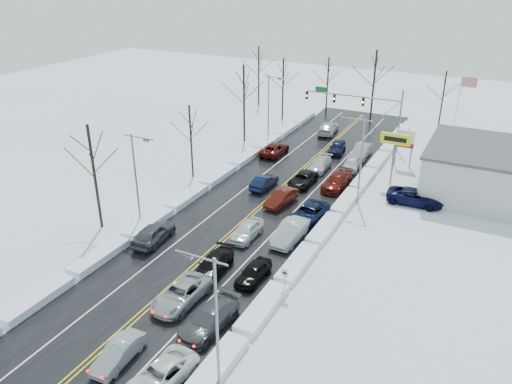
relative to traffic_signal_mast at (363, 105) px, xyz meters
The scene contains 44 objects.
ground 28.73m from the traffic_signal_mast, 97.02° to the right, with size 160.00×160.00×0.00m, color silver.
road_surface 26.78m from the traffic_signal_mast, 97.55° to the right, with size 14.00×84.00×0.01m, color black.
snow_bank_left 28.77m from the traffic_signal_mast, 113.03° to the right, with size 1.57×72.00×0.65m, color white.
snow_bank_right 26.88m from the traffic_signal_mast, 80.92° to the right, with size 1.57×72.00×0.65m, color white.
traffic_signal_mast is the anchor object (origin of this frame).
tires_plus_sign 13.92m from the traffic_signal_mast, 59.54° to the right, with size 3.20×0.34×6.00m.
used_vehicles_sign 9.50m from the traffic_signal_mast, 40.34° to the right, with size 2.20×0.22×4.65m.
speed_limit_sign 36.51m from the traffic_signal_mast, 82.48° to the right, with size 0.55×0.09×2.35m.
flagpole 11.90m from the traffic_signal_mast, ahead, with size 1.87×1.20×10.00m.
streetlight_se 46.25m from the traffic_signal_mast, 83.98° to the right, with size 3.20×0.25×9.00m.
streetlight_ne 18.63m from the traffic_signal_mast, 74.91° to the right, with size 3.20×0.25×9.00m.
streetlight_sw 34.08m from the traffic_signal_mast, 110.16° to the right, with size 3.20×0.25×9.00m.
streetlight_nw 12.40m from the traffic_signal_mast, 161.23° to the right, with size 3.20×0.25×9.00m.
tree_left_b 37.16m from the traffic_signal_mast, 113.74° to the right, with size 4.00×4.00×10.00m.
tree_left_c 24.38m from the traffic_signal_mast, 124.90° to the right, with size 3.40×3.40×8.50m.
tree_left_d 15.93m from the traffic_signal_mast, 157.76° to the right, with size 4.20×4.20×10.50m.
tree_left_e 15.51m from the traffic_signal_mast, 157.13° to the left, with size 3.80×3.80×9.50m.
tree_far_a 24.63m from the traffic_signal_mast, 150.75° to the left, with size 4.00×4.00×10.00m.
tree_far_b 16.10m from the traffic_signal_mast, 125.98° to the left, with size 3.60×3.60×9.00m.
tree_far_c 11.32m from the traffic_signal_mast, 97.48° to the left, with size 4.40×4.40×11.00m.
tree_far_d 15.16m from the traffic_signal_mast, 55.64° to the left, with size 3.40×3.40×8.50m.
queued_car_1 47.22m from the traffic_signal_mast, 92.03° to the right, with size 1.43×4.09×1.35m, color #94969B.
queued_car_2 40.56m from the traffic_signal_mast, 92.34° to the right, with size 2.44×5.30×1.47m, color #A1A4A8.
queued_car_3 36.24m from the traffic_signal_mast, 92.53° to the right, with size 2.00×4.91×1.42m, color black.
queued_car_4 30.19m from the traffic_signal_mast, 93.43° to the right, with size 1.76×4.38×1.49m, color silver.
queued_car_5 22.73m from the traffic_signal_mast, 94.66° to the right, with size 1.60×4.59×1.51m, color #481009.
queued_car_6 17.36m from the traffic_signal_mast, 96.01° to the right, with size 2.21×4.78×1.33m, color black.
queued_car_7 12.66m from the traffic_signal_mast, 97.73° to the right, with size 1.95×4.79×1.39m, color #B0B4B9.
queued_car_8 7.46m from the traffic_signal_mast, 108.43° to the right, with size 1.81×4.49×1.53m, color black.
queued_car_10 47.58m from the traffic_signal_mast, 87.81° to the right, with size 2.30×5.00×1.39m, color silver.
queued_car_11 42.05m from the traffic_signal_mast, 87.70° to the right, with size 2.18×5.36×1.55m, color #424547.
queued_car_12 35.72m from the traffic_signal_mast, 87.12° to the right, with size 1.63×4.04×1.38m, color black.
queued_car_13 28.90m from the traffic_signal_mast, 86.15° to the right, with size 1.80×5.15×1.70m, color #A8AAB0.
queued_car_14 24.65m from the traffic_signal_mast, 85.27° to the right, with size 2.49×5.39×1.50m, color black.
queued_car_15 16.49m from the traffic_signal_mast, 82.75° to the right, with size 2.18×5.37×1.56m, color #53100B.
queued_car_16 11.11m from the traffic_signal_mast, 78.97° to the right, with size 1.83×4.54×1.55m, color silver.
queued_car_17 7.48m from the traffic_signal_mast, 70.70° to the right, with size 1.72×4.94×1.63m, color #9D9FA5.
oncoming_car_0 20.52m from the traffic_signal_mast, 105.20° to the right, with size 1.52×4.36×1.44m, color black.
oncoming_car_1 13.60m from the traffic_signal_mast, 133.60° to the right, with size 2.44×5.29×1.47m, color #4E0E0A.
oncoming_car_2 8.10m from the traffic_signal_mast, 154.63° to the left, with size 2.31×5.68×1.65m, color #BBBBBD.
oncoming_car_3 35.55m from the traffic_signal_mast, 104.54° to the right, with size 2.02×5.02×1.71m, color #3D4042.
parked_car_0 19.62m from the traffic_signal_mast, 56.36° to the right, with size 2.66×5.76×1.60m, color black.
parked_car_1 19.06m from the traffic_signal_mast, 41.25° to the right, with size 2.40×5.90×1.71m, color #393B3E.
parked_car_2 14.05m from the traffic_signal_mast, 26.14° to the right, with size 1.92×4.76×1.62m, color #434548.
Camera 1 is at (20.17, -36.30, 22.70)m, focal length 35.00 mm.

